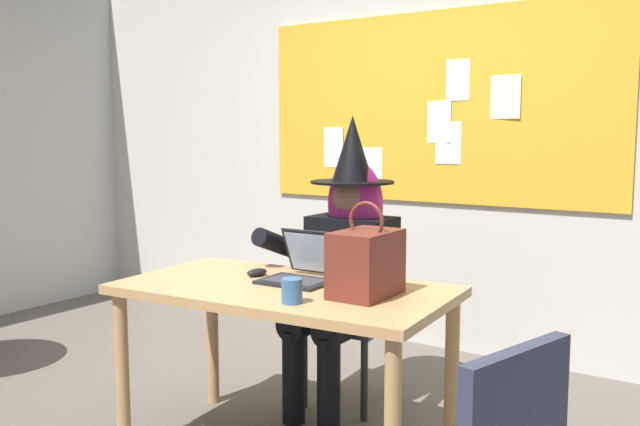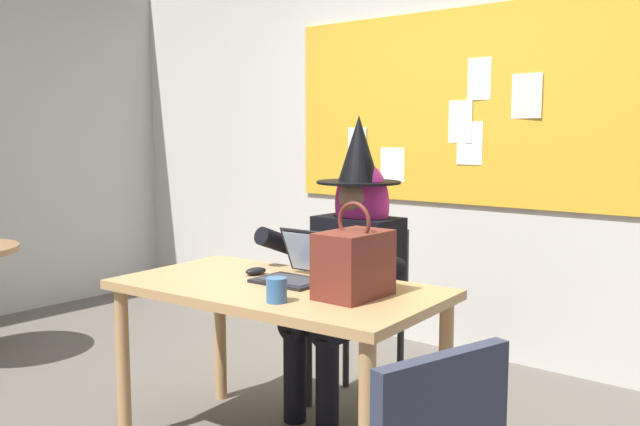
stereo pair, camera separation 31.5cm
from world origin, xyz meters
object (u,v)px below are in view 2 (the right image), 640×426
Objects in this scene: handbag at (354,263)px; coffee_mug at (277,290)px; laptop at (298,269)px; desk_main at (278,306)px; person_costumed at (351,252)px; computer_mouse at (256,271)px; chair_at_desk at (364,305)px.

handbag is 3.98× the size of coffee_mug.
coffee_mug is (0.19, -0.35, -0.00)m from laptop.
handbag is (0.38, 0.03, 0.23)m from desk_main.
coffee_mug is (0.20, -0.22, 0.14)m from desk_main.
person_costumed is 0.55m from computer_mouse.
coffee_mug is (0.42, -0.31, 0.03)m from computer_mouse.
computer_mouse is at bearing -16.00° from chair_at_desk.
chair_at_desk is at bearing 95.95° from desk_main.
desk_main is 3.83× the size of handbag.
handbag is at bearing 4.77° from desk_main.
computer_mouse is 0.53m from coffee_mug.
coffee_mug is at bearing -124.28° from handbag.
desk_main is at bearing 132.38° from coffee_mug.
desk_main is at bearing -9.24° from computer_mouse.
desk_main is at bearing 2.34° from chair_at_desk.
coffee_mug is at bearing -62.43° from laptop.
chair_at_desk is 0.69m from laptop.
laptop is at bearing 8.68° from person_costumed.
coffee_mug reaches higher than desk_main.
coffee_mug is (-0.17, -0.26, -0.09)m from handbag.
desk_main is 0.44m from handbag.
person_costumed is 3.91× the size of handbag.
handbag reaches higher than coffee_mug.
laptop is at bearing 4.42° from chair_at_desk.
laptop is 3.34× the size of coffee_mug.
laptop is at bearing 119.42° from coffee_mug.
coffee_mug is at bearing 17.57° from person_costumed.
desk_main is 0.33m from coffee_mug.
person_costumed is 14.22× the size of computer_mouse.
desk_main is 0.75m from chair_at_desk.
computer_mouse is at bearing 143.50° from coffee_mug.
chair_at_desk reaches higher than desk_main.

